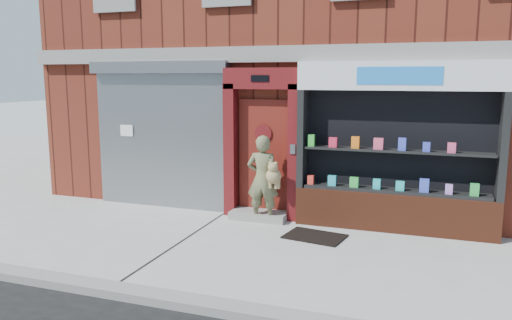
% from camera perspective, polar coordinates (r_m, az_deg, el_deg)
% --- Properties ---
extents(ground, '(80.00, 80.00, 0.00)m').
position_cam_1_polar(ground, '(8.01, 1.55, -10.45)').
color(ground, '#9E9E99').
rests_on(ground, ground).
extents(curb, '(60.00, 0.30, 0.12)m').
position_cam_1_polar(curb, '(6.13, -4.84, -16.39)').
color(curb, gray).
rests_on(curb, ground).
extents(building, '(12.00, 8.16, 8.00)m').
position_cam_1_polar(building, '(13.42, 9.72, 14.80)').
color(building, '#5C2015').
rests_on(building, ground).
extents(shutter_bay, '(3.10, 0.30, 3.04)m').
position_cam_1_polar(shutter_bay, '(10.57, -10.83, 3.84)').
color(shutter_bay, gray).
rests_on(shutter_bay, ground).
extents(red_door_bay, '(1.52, 0.58, 2.90)m').
position_cam_1_polar(red_door_bay, '(9.61, 0.72, 1.89)').
color(red_door_bay, '#4D0D0F').
rests_on(red_door_bay, ground).
extents(pharmacy_bay, '(3.50, 0.41, 3.00)m').
position_cam_1_polar(pharmacy_bay, '(9.11, 15.68, 0.56)').
color(pharmacy_bay, maroon).
rests_on(pharmacy_bay, ground).
extents(woman, '(0.69, 0.43, 1.66)m').
position_cam_1_polar(woman, '(9.38, 0.87, -2.13)').
color(woman, '#676844').
rests_on(woman, ground).
extents(doormat, '(1.10, 0.85, 0.02)m').
position_cam_1_polar(doormat, '(8.76, 6.73, -8.66)').
color(doormat, black).
rests_on(doormat, ground).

